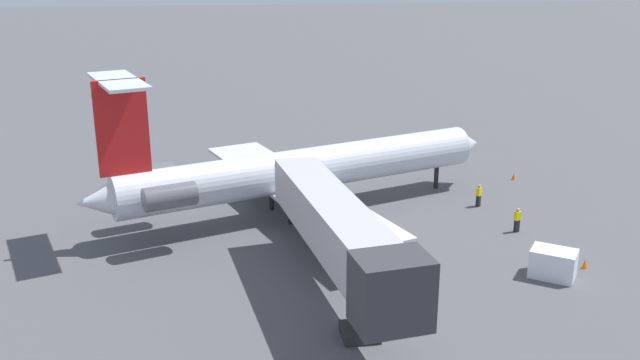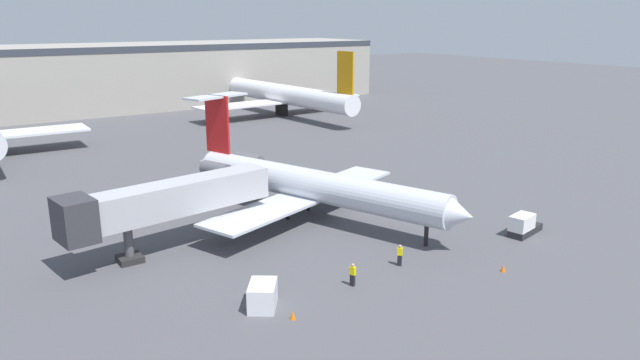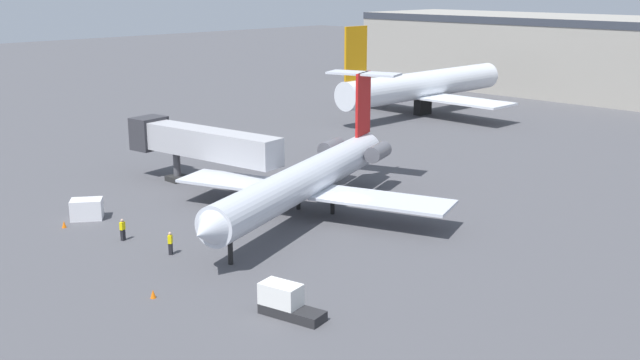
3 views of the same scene
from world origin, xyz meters
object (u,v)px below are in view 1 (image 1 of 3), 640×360
Objects in this scene: jet_bridge at (343,236)px; ground_crew_loader at (479,195)px; baggage_tug_lead at (438,147)px; traffic_cone_near at (585,264)px; cargo_container_uld at (553,263)px; ground_crew_marshaller at (517,220)px; regional_jet at (295,170)px; traffic_cone_mid at (514,176)px.

ground_crew_loader is (14.08, -12.65, -3.38)m from jet_bridge.
traffic_cone_near is at bearing -176.74° from baggage_tug_lead.
ground_crew_loader is 11.86m from cargo_container_uld.
jet_bridge is 30.80m from baggage_tug_lead.
traffic_cone_near is (-5.99, -1.69, -0.58)m from ground_crew_marshaller.
ground_crew_marshaller is 6.81m from cargo_container_uld.
traffic_cone_near is at bearing -125.82° from regional_jet.
traffic_cone_mid is (-7.64, -4.07, -0.56)m from baggage_tug_lead.
regional_jet is 54.98× the size of traffic_cone_mid.
regional_jet is 9.98× the size of cargo_container_uld.
cargo_container_uld is at bearing 107.74° from traffic_cone_near.
baggage_tug_lead is (12.84, -14.56, -2.48)m from regional_jet.
regional_jet is at bearing 105.60° from traffic_cone_mid.
traffic_cone_near is (-11.51, -15.95, -3.04)m from regional_jet.
cargo_container_uld is at bearing -80.08° from jet_bridge.
traffic_cone_mid is (5.20, -18.63, -3.04)m from regional_jet.
ground_crew_loader is 3.07× the size of traffic_cone_near.
ground_crew_marshaller is 3.07× the size of traffic_cone_near.
baggage_tug_lead is 7.64× the size of traffic_cone_near.
baggage_tug_lead is 24.40m from traffic_cone_near.
cargo_container_uld is 18.23m from traffic_cone_mid.
traffic_cone_mid is (5.63, -5.16, -0.58)m from ground_crew_loader.
ground_crew_loader is (5.09, 0.78, 0.00)m from ground_crew_marshaller.
ground_crew_marshaller is at bearing 179.05° from baggage_tug_lead.
regional_jet is at bearing 131.42° from baggage_tug_lead.
baggage_tug_lead is 8.68m from traffic_cone_mid.
ground_crew_loader is at bearing -91.82° from regional_jet.
regional_jet is 19.57m from baggage_tug_lead.
regional_jet reaches higher than baggage_tug_lead.
jet_bridge is 13.33m from cargo_container_uld.
ground_crew_marshaller is 1.00× the size of ground_crew_loader.
traffic_cone_near is 1.00× the size of traffic_cone_mid.
ground_crew_marshaller is (8.99, -13.44, -3.38)m from jet_bridge.
traffic_cone_mid is (10.72, -4.38, -0.58)m from ground_crew_marshaller.
jet_bridge reaches higher than traffic_cone_mid.
baggage_tug_lead reaches higher than cargo_container_uld.
ground_crew_marshaller reaches higher than cargo_container_uld.
jet_bridge is 32.24× the size of traffic_cone_near.
baggage_tug_lead is at bearing 28.07° from traffic_cone_mid.
jet_bridge is 10.49× the size of ground_crew_loader.
cargo_container_uld is 5.51× the size of traffic_cone_mid.
ground_crew_loader is at bearing -41.95° from jet_bridge.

